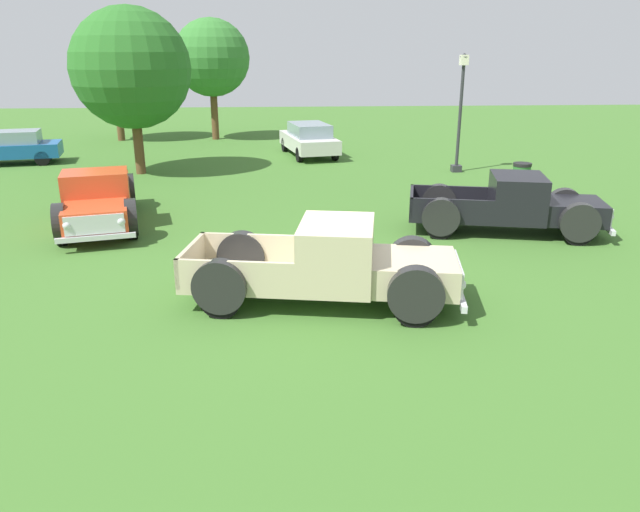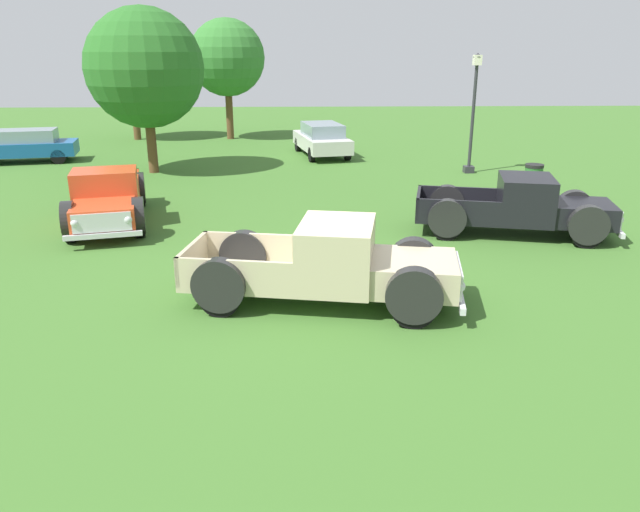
% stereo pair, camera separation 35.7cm
% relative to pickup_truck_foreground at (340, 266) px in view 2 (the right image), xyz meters
% --- Properties ---
extents(ground_plane, '(80.00, 80.00, 0.00)m').
position_rel_pickup_truck_foreground_xyz_m(ground_plane, '(-0.35, 0.68, -0.73)').
color(ground_plane, '#3D6B28').
extents(pickup_truck_foreground, '(5.23, 2.67, 1.53)m').
position_rel_pickup_truck_foreground_xyz_m(pickup_truck_foreground, '(0.00, 0.00, 0.00)').
color(pickup_truck_foreground, '#C6B793').
rests_on(pickup_truck_foreground, ground_plane).
extents(pickup_truck_behind_left, '(2.84, 5.12, 1.48)m').
position_rel_pickup_truck_foreground_xyz_m(pickup_truck_behind_left, '(-5.80, 5.38, -0.02)').
color(pickup_truck_behind_left, '#D14723').
rests_on(pickup_truck_behind_left, ground_plane).
extents(pickup_truck_behind_right, '(5.11, 2.80, 1.48)m').
position_rel_pickup_truck_foreground_xyz_m(pickup_truck_behind_right, '(4.96, 4.18, -0.02)').
color(pickup_truck_behind_right, black).
rests_on(pickup_truck_behind_right, ground_plane).
extents(sedan_distant_a, '(4.26, 2.41, 1.34)m').
position_rel_pickup_truck_foreground_xyz_m(sedan_distant_a, '(-12.04, 15.16, -0.03)').
color(sedan_distant_a, '#195699').
rests_on(sedan_distant_a, ground_plane).
extents(sedan_distant_b, '(2.55, 4.52, 1.42)m').
position_rel_pickup_truck_foreground_xyz_m(sedan_distant_b, '(0.27, 16.35, 0.02)').
color(sedan_distant_b, silver).
rests_on(sedan_distant_b, ground_plane).
extents(lamp_post_near, '(0.36, 0.36, 4.34)m').
position_rel_pickup_truck_foreground_xyz_m(lamp_post_near, '(5.73, 12.31, 1.55)').
color(lamp_post_near, '#2D2D33').
rests_on(lamp_post_near, ground_plane).
extents(trash_can, '(0.59, 0.59, 0.95)m').
position_rel_pickup_truck_foreground_xyz_m(trash_can, '(6.86, 8.78, -0.25)').
color(trash_can, '#2D6B2D').
rests_on(trash_can, ground_plane).
extents(oak_tree_east, '(3.82, 3.82, 5.82)m').
position_rel_pickup_truck_foreground_xyz_m(oak_tree_east, '(-9.17, 21.79, 3.17)').
color(oak_tree_east, brown).
rests_on(oak_tree_east, ground_plane).
extents(oak_tree_west, '(3.83, 3.83, 5.98)m').
position_rel_pickup_truck_foreground_xyz_m(oak_tree_west, '(-4.34, 21.90, 3.32)').
color(oak_tree_west, brown).
rests_on(oak_tree_west, ground_plane).
extents(oak_tree_center, '(4.28, 4.28, 5.96)m').
position_rel_pickup_truck_foreground_xyz_m(oak_tree_center, '(-6.29, 12.77, 3.08)').
color(oak_tree_center, brown).
rests_on(oak_tree_center, ground_plane).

